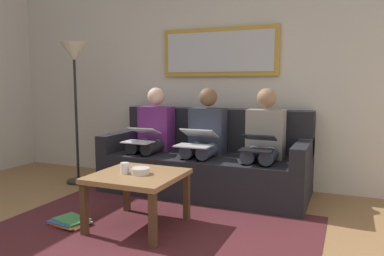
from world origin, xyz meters
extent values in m
cube|color=beige|center=(0.00, -2.60, 1.30)|extent=(6.00, 0.12, 2.60)
cube|color=#4C1E23|center=(0.00, -0.85, 0.00)|extent=(2.60, 1.80, 0.01)
cube|color=black|center=(0.00, -2.05, 0.21)|extent=(2.20, 0.90, 0.42)
cube|color=black|center=(0.00, -2.40, 0.66)|extent=(2.20, 0.20, 0.48)
cube|color=black|center=(-1.03, -2.05, 0.52)|extent=(0.14, 0.90, 0.20)
cube|color=black|center=(1.03, -2.05, 0.52)|extent=(0.14, 0.90, 0.20)
cube|color=#B7892D|center=(0.00, -2.51, 1.55)|extent=(1.39, 0.04, 0.56)
cube|color=#B2B7BC|center=(0.00, -2.48, 1.55)|extent=(1.29, 0.01, 0.46)
cube|color=olive|center=(0.15, -0.90, 0.44)|extent=(0.69, 0.69, 0.04)
cube|color=#4C331E|center=(-0.16, -0.59, 0.21)|extent=(0.05, 0.05, 0.42)
cube|color=#4C331E|center=(0.45, -0.59, 0.21)|extent=(0.05, 0.05, 0.42)
cube|color=#4C331E|center=(-0.16, -1.21, 0.21)|extent=(0.05, 0.05, 0.42)
cube|color=#4C331E|center=(0.45, -1.21, 0.21)|extent=(0.05, 0.05, 0.42)
cylinder|color=silver|center=(0.24, -0.86, 0.50)|extent=(0.07, 0.07, 0.09)
cylinder|color=beige|center=(0.12, -0.90, 0.48)|extent=(0.16, 0.16, 0.05)
cube|color=gray|center=(-0.64, -2.15, 0.67)|extent=(0.38, 0.22, 0.50)
sphere|color=#997051|center=(-0.64, -2.15, 1.04)|extent=(0.20, 0.20, 0.20)
cylinder|color=#384256|center=(-0.73, -1.94, 0.49)|extent=(0.14, 0.42, 0.14)
cylinder|color=#384256|center=(-0.55, -1.94, 0.49)|extent=(0.14, 0.42, 0.14)
cylinder|color=#384256|center=(-0.73, -1.73, 0.21)|extent=(0.11, 0.11, 0.42)
cylinder|color=#384256|center=(-0.55, -1.73, 0.21)|extent=(0.11, 0.11, 0.42)
cube|color=black|center=(-0.64, -1.73, 0.57)|extent=(0.31, 0.20, 0.01)
cube|color=black|center=(-0.64, -1.87, 0.67)|extent=(0.31, 0.20, 0.08)
cube|color=#A5C6EA|center=(-0.64, -1.86, 0.67)|extent=(0.28, 0.17, 0.06)
cube|color=#2D3342|center=(0.00, -2.15, 0.67)|extent=(0.38, 0.22, 0.50)
sphere|color=brown|center=(0.00, -2.15, 1.04)|extent=(0.20, 0.20, 0.20)
cylinder|color=#384256|center=(-0.09, -1.94, 0.49)|extent=(0.14, 0.42, 0.14)
cylinder|color=#384256|center=(0.09, -1.94, 0.49)|extent=(0.14, 0.42, 0.14)
cylinder|color=#384256|center=(-0.09, -1.73, 0.21)|extent=(0.11, 0.11, 0.42)
cylinder|color=#384256|center=(0.09, -1.73, 0.21)|extent=(0.11, 0.11, 0.42)
cube|color=silver|center=(0.00, -1.73, 0.57)|extent=(0.36, 0.23, 0.01)
cube|color=silver|center=(0.00, -1.89, 0.68)|extent=(0.36, 0.21, 0.11)
cube|color=#A5C6EA|center=(0.00, -1.89, 0.68)|extent=(0.32, 0.19, 0.09)
cube|color=#66236B|center=(0.64, -2.15, 0.67)|extent=(0.38, 0.22, 0.50)
sphere|color=beige|center=(0.64, -2.15, 1.04)|extent=(0.20, 0.20, 0.20)
cylinder|color=#232328|center=(0.55, -1.94, 0.49)|extent=(0.14, 0.42, 0.14)
cylinder|color=#232328|center=(0.73, -1.94, 0.49)|extent=(0.14, 0.42, 0.14)
cylinder|color=#232328|center=(0.55, -1.73, 0.21)|extent=(0.11, 0.11, 0.42)
cylinder|color=#232328|center=(0.73, -1.73, 0.21)|extent=(0.11, 0.11, 0.42)
cube|color=white|center=(0.64, -1.73, 0.57)|extent=(0.31, 0.22, 0.01)
cube|color=white|center=(0.64, -1.87, 0.67)|extent=(0.31, 0.21, 0.08)
cube|color=#A5C6EA|center=(0.64, -1.87, 0.68)|extent=(0.28, 0.18, 0.07)
cube|color=red|center=(0.70, -0.71, 0.01)|extent=(0.28, 0.20, 0.01)
cube|color=white|center=(0.69, -0.72, 0.02)|extent=(0.30, 0.23, 0.01)
cube|color=yellow|center=(0.70, -0.69, 0.03)|extent=(0.31, 0.24, 0.01)
cube|color=#33569E|center=(0.72, -0.69, 0.04)|extent=(0.31, 0.24, 0.01)
cube|color=#3D8C4C|center=(0.70, -0.72, 0.05)|extent=(0.32, 0.26, 0.01)
cylinder|color=black|center=(1.55, -1.85, 0.01)|extent=(0.28, 0.28, 0.03)
cylinder|color=black|center=(1.55, -1.85, 0.75)|extent=(0.03, 0.03, 1.50)
cone|color=beige|center=(1.55, -1.85, 1.55)|extent=(0.32, 0.32, 0.22)
camera|label=1|loc=(-1.44, 1.71, 1.19)|focal=35.29mm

